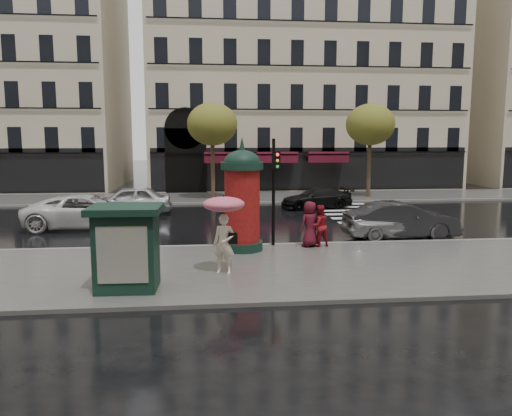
{
  "coord_description": "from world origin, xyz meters",
  "views": [
    {
      "loc": [
        -2.52,
        -16.24,
        4.33
      ],
      "look_at": [
        -0.71,
        1.5,
        1.79
      ],
      "focal_mm": 35.0,
      "sensor_mm": 36.0,
      "label": 1
    }
  ],
  "objects": [
    {
      "name": "bldg_far_corner",
      "position": [
        6.0,
        30.0,
        11.31
      ],
      "size": [
        26.0,
        14.0,
        22.9
      ],
      "color": "#B7A88C",
      "rests_on": "ground"
    },
    {
      "name": "woman_umbrella",
      "position": [
        -1.96,
        -1.1,
        1.76
      ],
      "size": [
        1.29,
        1.29,
        2.48
      ],
      "color": "#F1DFC6",
      "rests_on": "near_sidewalk"
    },
    {
      "name": "man_burgundy",
      "position": [
        1.47,
        2.4,
        1.0
      ],
      "size": [
        1.03,
        0.91,
        1.76
      ],
      "primitive_type": "imported",
      "rotation": [
        0.0,
        0.0,
        3.66
      ],
      "color": "#4A0E1B",
      "rests_on": "near_sidewalk"
    },
    {
      "name": "car_black",
      "position": [
        4.22,
        13.46,
        0.63
      ],
      "size": [
        4.57,
        2.36,
        1.27
      ],
      "primitive_type": "imported",
      "rotation": [
        0.0,
        0.0,
        -1.43
      ],
      "color": "black",
      "rests_on": "ground"
    },
    {
      "name": "car_far_silver",
      "position": [
        -6.82,
        12.09,
        0.81
      ],
      "size": [
        4.79,
        2.04,
        1.61
      ],
      "primitive_type": "imported",
      "rotation": [
        0.0,
        0.0,
        -1.54
      ],
      "color": "silver",
      "rests_on": "ground"
    },
    {
      "name": "newsstand",
      "position": [
        -4.71,
        -2.45,
        1.33
      ],
      "size": [
        1.99,
        1.69,
        2.34
      ],
      "color": "black",
      "rests_on": "near_sidewalk"
    },
    {
      "name": "morris_column",
      "position": [
        -1.16,
        2.1,
        2.14
      ],
      "size": [
        1.57,
        1.57,
        4.22
      ],
      "color": "black",
      "rests_on": "near_sidewalk"
    },
    {
      "name": "ground",
      "position": [
        0.0,
        0.0,
        0.0
      ],
      "size": [
        160.0,
        160.0,
        0.0
      ],
      "primitive_type": "plane",
      "color": "black",
      "rests_on": "ground"
    },
    {
      "name": "tree_far_right",
      "position": [
        9.0,
        18.0,
        5.17
      ],
      "size": [
        3.4,
        3.4,
        6.64
      ],
      "color": "#38281C",
      "rests_on": "ground"
    },
    {
      "name": "far_sidewalk",
      "position": [
        0.0,
        19.0,
        0.06
      ],
      "size": [
        90.0,
        6.0,
        0.12
      ],
      "primitive_type": "cube",
      "color": "#474744",
      "rests_on": "ground"
    },
    {
      "name": "car_silver",
      "position": [
        5.64,
        4.22,
        0.78
      ],
      "size": [
        4.68,
        2.03,
        1.57
      ],
      "primitive_type": "imported",
      "rotation": [
        0.0,
        0.0,
        1.61
      ],
      "color": "#A7A8AC",
      "rests_on": "ground"
    },
    {
      "name": "near_kerb",
      "position": [
        0.0,
        3.0,
        0.07
      ],
      "size": [
        90.0,
        0.25,
        0.14
      ],
      "primitive_type": "cube",
      "color": "slate",
      "rests_on": "ground"
    },
    {
      "name": "zebra_crossing",
      "position": [
        6.0,
        9.6,
        0.01
      ],
      "size": [
        3.6,
        11.75,
        0.01
      ],
      "primitive_type": "cube",
      "color": "silver",
      "rests_on": "ground"
    },
    {
      "name": "far_kerb",
      "position": [
        0.0,
        16.0,
        0.07
      ],
      "size": [
        90.0,
        0.25,
        0.14
      ],
      "primitive_type": "cube",
      "color": "slate",
      "rests_on": "ground"
    },
    {
      "name": "traffic_light",
      "position": [
        0.13,
        2.72,
        2.64
      ],
      "size": [
        0.31,
        0.41,
        4.15
      ],
      "color": "black",
      "rests_on": "near_sidewalk"
    },
    {
      "name": "near_sidewalk",
      "position": [
        0.0,
        -0.5,
        0.06
      ],
      "size": [
        90.0,
        7.0,
        0.12
      ],
      "primitive_type": "cube",
      "color": "#474744",
      "rests_on": "ground"
    },
    {
      "name": "car_white",
      "position": [
        -8.1,
        7.99,
        0.81
      ],
      "size": [
        5.92,
        2.88,
        1.62
      ],
      "primitive_type": "imported",
      "rotation": [
        0.0,
        0.0,
        1.6
      ],
      "color": "silver",
      "rests_on": "ground"
    },
    {
      "name": "woman_red",
      "position": [
        1.84,
        2.4,
        0.93
      ],
      "size": [
        0.92,
        0.8,
        1.62
      ],
      "primitive_type": "imported",
      "rotation": [
        0.0,
        0.0,
        3.4
      ],
      "color": "maroon",
      "rests_on": "near_sidewalk"
    },
    {
      "name": "tree_far_left",
      "position": [
        -2.0,
        18.0,
        5.17
      ],
      "size": [
        3.4,
        3.4,
        6.64
      ],
      "color": "#38281C",
      "rests_on": "ground"
    },
    {
      "name": "car_darkgrey",
      "position": [
        5.89,
        4.2,
        0.78
      ],
      "size": [
        4.73,
        1.68,
        1.56
      ],
      "primitive_type": "imported",
      "rotation": [
        0.0,
        0.0,
        1.56
      ],
      "color": "black",
      "rests_on": "ground"
    }
  ]
}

